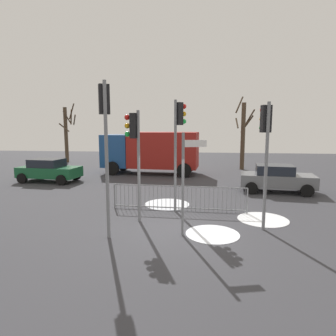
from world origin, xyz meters
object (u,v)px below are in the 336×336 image
at_px(traffic_light_foreground_left, 178,131).
at_px(bare_tree_centre, 67,132).
at_px(car_green_mid, 49,170).
at_px(traffic_light_rear_right, 265,137).
at_px(traffic_light_mid_right, 105,125).
at_px(bare_tree_left, 243,134).
at_px(delivery_truck, 151,151).
at_px(car_grey_trailing, 276,178).
at_px(direction_sign_post, 185,179).
at_px(traffic_light_rear_left, 134,141).

distance_m(traffic_light_foreground_left, bare_tree_centre, 19.91).
distance_m(traffic_light_foreground_left, car_green_mid, 10.64).
distance_m(traffic_light_rear_right, car_green_mid, 14.07).
distance_m(traffic_light_mid_right, bare_tree_left, 16.90).
bearing_deg(delivery_truck, car_grey_trailing, 149.72).
relative_size(direction_sign_post, car_green_mid, 0.84).
bearing_deg(traffic_light_rear_right, traffic_light_rear_left, 161.61).
bearing_deg(traffic_light_rear_left, traffic_light_foreground_left, -38.51).
height_order(traffic_light_rear_left, car_green_mid, traffic_light_rear_left).
bearing_deg(car_grey_trailing, traffic_light_foreground_left, -133.18).
height_order(traffic_light_rear_right, traffic_light_foreground_left, traffic_light_foreground_left).
distance_m(car_green_mid, bare_tree_left, 14.92).
bearing_deg(bare_tree_centre, traffic_light_mid_right, -61.73).
bearing_deg(traffic_light_rear_right, car_green_mid, 133.33).
bearing_deg(traffic_light_rear_left, car_grey_trailing, -42.52).
bearing_deg(traffic_light_mid_right, car_green_mid, 101.47).
relative_size(car_green_mid, bare_tree_centre, 0.69).
height_order(direction_sign_post, car_green_mid, direction_sign_post).
height_order(direction_sign_post, car_grey_trailing, direction_sign_post).
relative_size(traffic_light_mid_right, delivery_truck, 0.68).
height_order(car_green_mid, bare_tree_left, bare_tree_left).
height_order(traffic_light_mid_right, delivery_truck, traffic_light_mid_right).
height_order(car_grey_trailing, delivery_truck, delivery_truck).
distance_m(traffic_light_rear_left, car_grey_trailing, 8.87).
height_order(direction_sign_post, bare_tree_left, bare_tree_left).
relative_size(car_grey_trailing, delivery_truck, 0.55).
distance_m(car_grey_trailing, bare_tree_centre, 20.84).
relative_size(traffic_light_rear_right, delivery_truck, 0.60).
height_order(traffic_light_rear_right, traffic_light_rear_left, traffic_light_rear_right).
xyz_separation_m(traffic_light_mid_right, bare_tree_centre, (-10.13, 18.85, -0.63)).
xyz_separation_m(traffic_light_mid_right, direction_sign_post, (2.45, 0.33, -1.71)).
bearing_deg(direction_sign_post, car_grey_trailing, 43.27).
bearing_deg(car_green_mid, traffic_light_rear_right, -26.29).
bearing_deg(bare_tree_left, traffic_light_rear_right, -95.16).
bearing_deg(traffic_light_rear_left, traffic_light_rear_right, -87.29).
height_order(car_grey_trailing, bare_tree_centre, bare_tree_centre).
relative_size(traffic_light_rear_right, bare_tree_left, 0.73).
bearing_deg(traffic_light_rear_left, car_green_mid, 52.10).
bearing_deg(direction_sign_post, traffic_light_rear_right, 7.28).
height_order(traffic_light_mid_right, bare_tree_centre, bare_tree_centre).
xyz_separation_m(delivery_truck, bare_tree_left, (7.05, 3.06, 1.15)).
bearing_deg(traffic_light_foreground_left, car_grey_trailing, 90.23).
height_order(traffic_light_rear_left, delivery_truck, traffic_light_rear_left).
relative_size(direction_sign_post, bare_tree_centre, 0.58).
distance_m(traffic_light_mid_right, traffic_light_rear_left, 1.80).
xyz_separation_m(traffic_light_mid_right, traffic_light_rear_left, (0.55, 1.62, -0.57)).
bearing_deg(traffic_light_foreground_left, car_green_mid, -162.14).
bearing_deg(traffic_light_rear_left, bare_tree_left, -16.04).
xyz_separation_m(direction_sign_post, delivery_truck, (-3.12, 12.25, -0.12)).
height_order(traffic_light_rear_left, bare_tree_left, bare_tree_left).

